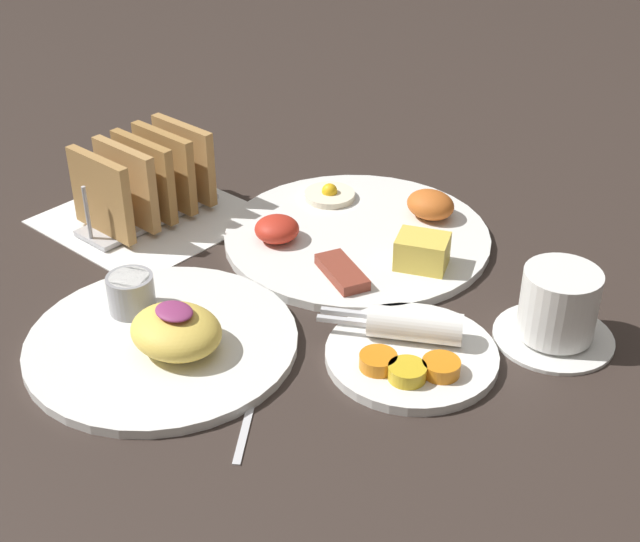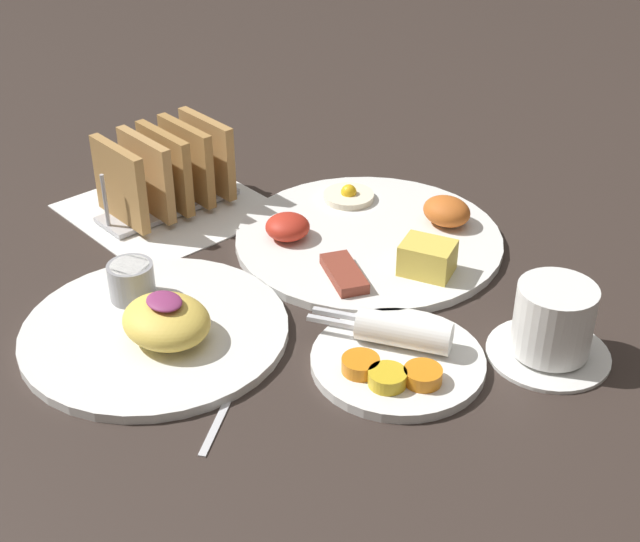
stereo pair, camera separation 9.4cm
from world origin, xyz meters
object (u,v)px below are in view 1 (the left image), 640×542
Objects in this scene: plate_condiments at (411,350)px; coffee_cup at (558,309)px; plate_foreground at (163,334)px; toast_rack at (145,181)px; plate_breakfast at (363,235)px.

plate_condiments is 1.52× the size of coffee_cup.
plate_condiments is 0.15m from coffee_cup.
plate_foreground is at bearing -137.07° from coffee_cup.
plate_breakfast is at bearing 28.61° from toast_rack.
plate_condiments is at bearing -126.01° from coffee_cup.
plate_breakfast is 0.23m from plate_condiments.
toast_rack is at bearing 177.60° from plate_condiments.
coffee_cup is (0.28, 0.26, 0.02)m from plate_foreground.
coffee_cup is (0.09, 0.12, 0.02)m from plate_condiments.
plate_breakfast is at bearing 86.28° from plate_foreground.
plate_breakfast is 1.74× the size of toast_rack.
toast_rack is at bearing 143.48° from plate_foreground.
toast_rack reaches higher than plate_foreground.
toast_rack is (-0.24, -0.13, 0.04)m from plate_breakfast.
plate_condiments is 0.24m from plate_foreground.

